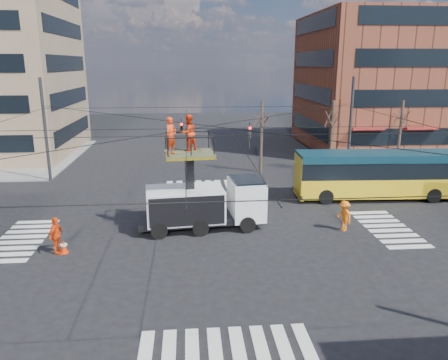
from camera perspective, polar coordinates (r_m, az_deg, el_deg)
ground at (r=24.02m, az=-1.77°, el=-7.02°), size 120.00×120.00×0.00m
sidewalk_ne at (r=49.38m, az=21.99°, el=3.48°), size 18.00×18.00×0.12m
crosswalks at (r=24.02m, az=-1.77°, el=-7.00°), size 22.40×22.40×0.02m
building_ne at (r=51.70m, az=22.27°, el=11.71°), size 20.06×16.06×14.00m
overhead_network at (r=23.15m, az=-2.09°, el=3.24°), size 24.24×24.24×8.00m
tree_a at (r=36.52m, az=4.96°, el=8.07°), size 2.00×2.00×6.00m
tree_b at (r=37.99m, az=14.01°, el=7.96°), size 2.00×2.00×6.00m
tree_c at (r=40.30m, az=22.19°, el=7.68°), size 2.00×2.00×6.00m
utility_truck at (r=24.24m, az=-2.60°, el=-1.61°), size 7.20×3.22×6.34m
city_bus at (r=31.52m, az=19.55°, el=0.77°), size 11.28×3.09×3.20m
traffic_cone at (r=22.95m, az=-20.19°, el=-8.16°), size 0.36×0.36×0.67m
worker_ground at (r=22.82m, az=-21.08°, el=-6.78°), size 0.74×1.17×1.86m
flagger at (r=25.06m, az=15.41°, el=-4.52°), size 0.96×1.26×1.72m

